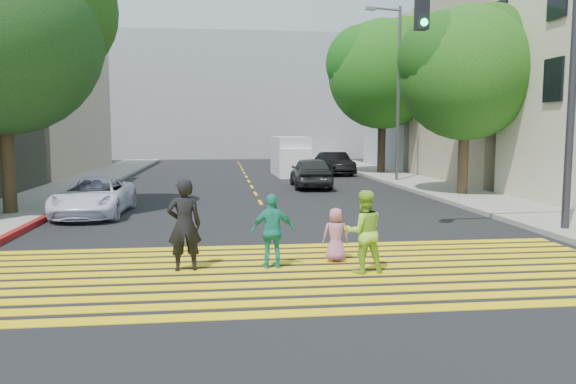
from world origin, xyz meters
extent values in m
plane|color=black|center=(0.00, 0.00, 0.00)|extent=(120.00, 120.00, 0.00)
cube|color=gray|center=(-8.50, 22.00, 0.07)|extent=(3.00, 40.00, 0.15)
cube|color=gray|center=(8.50, 15.00, 0.07)|extent=(3.00, 60.00, 0.15)
cube|color=maroon|center=(-6.90, 6.00, 0.08)|extent=(0.20, 8.00, 0.16)
cube|color=yellow|center=(0.00, -1.20, 0.01)|extent=(13.40, 0.35, 0.01)
cube|color=yellow|center=(0.00, -0.65, 0.01)|extent=(13.40, 0.35, 0.01)
cube|color=yellow|center=(0.00, -0.10, 0.01)|extent=(13.40, 0.35, 0.01)
cube|color=yellow|center=(0.00, 0.45, 0.01)|extent=(13.40, 0.35, 0.01)
cube|color=yellow|center=(0.00, 1.00, 0.01)|extent=(13.40, 0.35, 0.01)
cube|color=yellow|center=(0.00, 1.55, 0.01)|extent=(13.40, 0.35, 0.01)
cube|color=yellow|center=(0.00, 2.10, 0.01)|extent=(13.40, 0.35, 0.01)
cube|color=yellow|center=(0.00, 2.65, 0.01)|extent=(13.40, 0.35, 0.01)
cube|color=yellow|center=(0.00, 3.20, 0.01)|extent=(13.40, 0.35, 0.01)
cube|color=yellow|center=(0.00, 3.75, 0.01)|extent=(13.40, 0.35, 0.01)
cube|color=yellow|center=(0.00, 6.00, 0.01)|extent=(0.12, 1.40, 0.01)
cube|color=yellow|center=(0.00, 9.00, 0.01)|extent=(0.12, 1.40, 0.01)
cube|color=yellow|center=(0.00, 12.00, 0.01)|extent=(0.12, 1.40, 0.01)
cube|color=yellow|center=(0.00, 15.00, 0.01)|extent=(0.12, 1.40, 0.01)
cube|color=yellow|center=(0.00, 18.00, 0.01)|extent=(0.12, 1.40, 0.01)
cube|color=yellow|center=(0.00, 21.00, 0.01)|extent=(0.12, 1.40, 0.01)
cube|color=yellow|center=(0.00, 24.00, 0.01)|extent=(0.12, 1.40, 0.01)
cube|color=yellow|center=(0.00, 27.00, 0.01)|extent=(0.12, 1.40, 0.01)
cube|color=yellow|center=(0.00, 30.00, 0.01)|extent=(0.12, 1.40, 0.01)
cube|color=yellow|center=(0.00, 33.00, 0.01)|extent=(0.12, 1.40, 0.01)
cube|color=yellow|center=(0.00, 36.00, 0.01)|extent=(0.12, 1.40, 0.01)
cube|color=yellow|center=(0.00, 39.00, 0.01)|extent=(0.12, 1.40, 0.01)
cube|color=tan|center=(15.00, 19.00, 5.00)|extent=(10.00, 10.00, 10.00)
cube|color=gray|center=(15.00, 30.00, 5.00)|extent=(10.00, 10.00, 10.00)
cube|color=gray|center=(0.00, 48.00, 6.00)|extent=(30.00, 8.00, 12.00)
cylinder|color=black|center=(-8.21, 9.30, 1.62)|extent=(0.53, 0.53, 3.24)
sphere|color=#16320E|center=(-8.21, 9.30, 5.74)|extent=(7.66, 7.66, 6.24)
sphere|color=#18370A|center=(-7.08, 9.91, 6.67)|extent=(5.74, 5.74, 4.68)
cylinder|color=#3D291C|center=(8.51, 12.85, 1.45)|extent=(0.46, 0.46, 2.90)
sphere|color=#0C3808|center=(8.51, 12.85, 5.08)|extent=(5.80, 5.80, 5.46)
sphere|color=#143E0B|center=(9.62, 13.07, 5.90)|extent=(4.35, 4.35, 4.09)
sphere|color=#14340A|center=(7.55, 12.72, 5.63)|extent=(4.06, 4.06, 3.82)
cylinder|color=black|center=(8.40, 24.44, 1.75)|extent=(0.57, 0.57, 3.49)
sphere|color=#213F12|center=(8.40, 24.44, 6.15)|extent=(7.77, 7.77, 6.65)
sphere|color=#174C07|center=(9.76, 24.52, 7.15)|extent=(5.83, 5.83, 4.99)
sphere|color=#1B5915|center=(7.21, 24.44, 6.81)|extent=(5.44, 5.44, 4.65)
imported|color=black|center=(-2.22, 1.67, 0.92)|extent=(0.72, 0.53, 1.84)
imported|color=#9FDC39|center=(1.26, 1.09, 0.81)|extent=(0.83, 0.67, 1.63)
imported|color=#BE6D93|center=(0.91, 2.08, 0.58)|extent=(0.58, 0.39, 1.15)
imported|color=teal|center=(-0.47, 1.64, 0.76)|extent=(0.91, 0.43, 1.52)
imported|color=white|center=(-5.62, 9.34, 0.62)|extent=(2.18, 4.53, 1.24)
imported|color=black|center=(2.81, 17.19, 0.75)|extent=(1.95, 4.49, 1.50)
imported|color=#8896A2|center=(3.02, 29.31, 0.61)|extent=(2.32, 4.42, 1.22)
imported|color=black|center=(5.55, 24.89, 0.70)|extent=(1.90, 4.37, 1.40)
cube|color=silver|center=(2.72, 24.73, 1.18)|extent=(1.99, 4.77, 2.37)
cube|color=white|center=(2.77, 22.65, 0.85)|extent=(1.82, 1.17, 1.70)
cylinder|color=#2A2A2A|center=(2.00, 23.01, 0.33)|extent=(0.25, 0.67, 0.66)
cylinder|color=black|center=(3.52, 23.05, 0.33)|extent=(0.25, 0.67, 0.66)
cylinder|color=black|center=(1.93, 26.42, 0.33)|extent=(0.25, 0.67, 0.66)
cylinder|color=black|center=(3.45, 26.45, 0.33)|extent=(0.25, 0.67, 0.66)
cylinder|color=#2E2D34|center=(7.71, 4.52, 3.36)|extent=(0.21, 0.21, 6.71)
cube|color=black|center=(3.47, 4.26, 5.71)|extent=(0.31, 0.31, 0.94)
sphere|color=#0AFC59|center=(3.48, 4.11, 5.39)|extent=(0.19, 0.19, 0.18)
cylinder|color=#59595E|center=(7.73, 19.23, 4.54)|extent=(0.20, 0.20, 9.08)
cylinder|color=gray|center=(6.85, 19.00, 8.87)|extent=(1.79, 0.57, 0.12)
cube|color=gray|center=(6.07, 18.80, 8.82)|extent=(0.54, 0.34, 0.15)
camera|label=1|loc=(-1.49, -9.42, 2.79)|focal=35.00mm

